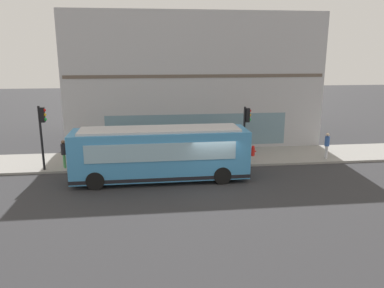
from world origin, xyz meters
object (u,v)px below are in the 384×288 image
at_px(traffic_light_down_block, 42,126).
at_px(pedestrian_by_light_pole, 327,144).
at_px(traffic_light_near_corner, 246,124).
at_px(pedestrian_near_building_entrance, 110,152).
at_px(fire_hydrant, 253,151).
at_px(city_bus_nearside, 160,154).
at_px(pedestrian_near_hydrant, 64,152).

bearing_deg(traffic_light_down_block, pedestrian_by_light_pole, -88.66).
distance_m(traffic_light_near_corner, pedestrian_near_building_entrance, 8.94).
distance_m(traffic_light_near_corner, fire_hydrant, 2.84).
bearing_deg(traffic_light_down_block, traffic_light_near_corner, -89.63).
xyz_separation_m(city_bus_nearside, pedestrian_by_light_pole, (2.76, -11.49, -0.39)).
bearing_deg(traffic_light_down_block, pedestrian_near_hydrant, -74.65).
height_order(traffic_light_near_corner, pedestrian_near_hydrant, traffic_light_near_corner).
height_order(city_bus_nearside, traffic_light_near_corner, traffic_light_near_corner).
bearing_deg(pedestrian_by_light_pole, pedestrian_near_hydrant, 90.47).
xyz_separation_m(traffic_light_near_corner, fire_hydrant, (1.48, -0.96, -2.23)).
height_order(traffic_light_down_block, pedestrian_by_light_pole, traffic_light_down_block).
relative_size(pedestrian_near_hydrant, pedestrian_near_building_entrance, 1.09).
relative_size(pedestrian_near_hydrant, pedestrian_by_light_pole, 1.01).
height_order(city_bus_nearside, traffic_light_down_block, traffic_light_down_block).
relative_size(fire_hydrant, pedestrian_near_hydrant, 0.42).
bearing_deg(pedestrian_near_hydrant, traffic_light_near_corner, -91.02).
xyz_separation_m(fire_hydrant, pedestrian_near_building_entrance, (-1.33, 9.74, 0.57)).
xyz_separation_m(traffic_light_down_block, fire_hydrant, (1.56, -13.65, -2.42)).
bearing_deg(city_bus_nearside, pedestrian_near_hydrant, 66.29).
relative_size(city_bus_nearside, traffic_light_near_corner, 2.71).
relative_size(city_bus_nearside, pedestrian_near_building_entrance, 6.17).
xyz_separation_m(traffic_light_down_block, pedestrian_by_light_pole, (0.43, -18.50, -1.76)).
bearing_deg(fire_hydrant, traffic_light_near_corner, 146.97).
distance_m(traffic_light_near_corner, pedestrian_by_light_pole, 6.03).
bearing_deg(pedestrian_near_building_entrance, traffic_light_near_corner, -90.99).
bearing_deg(traffic_light_near_corner, traffic_light_down_block, 90.37).
xyz_separation_m(pedestrian_near_building_entrance, pedestrian_by_light_pole, (0.20, -14.60, 0.08)).
relative_size(traffic_light_down_block, pedestrian_near_hydrant, 2.25).
distance_m(pedestrian_near_hydrant, pedestrian_near_building_entrance, 2.85).
bearing_deg(fire_hydrant, city_bus_nearside, 120.36).
bearing_deg(pedestrian_near_building_entrance, pedestrian_near_hydrant, 88.87).
relative_size(city_bus_nearside, traffic_light_down_block, 2.52).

